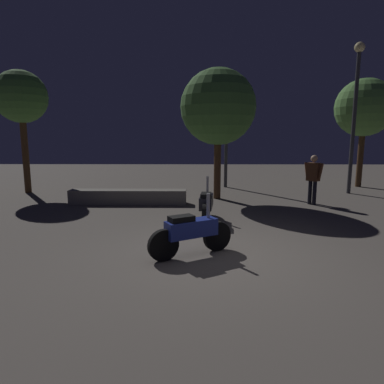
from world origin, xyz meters
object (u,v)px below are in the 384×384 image
at_px(motorcycle_blue_foreground, 191,232).
at_px(streetlamp_far, 227,113).
at_px(person_rider_beside, 313,176).
at_px(streetlamp_near, 356,101).
at_px(motorcycle_black_parked_left, 206,204).

distance_m(motorcycle_blue_foreground, streetlamp_far, 8.83).
bearing_deg(motorcycle_blue_foreground, person_rider_beside, 21.55).
relative_size(person_rider_beside, streetlamp_far, 0.32).
distance_m(person_rider_beside, streetlamp_near, 3.92).
bearing_deg(person_rider_beside, streetlamp_near, 6.48).
bearing_deg(motorcycle_black_parked_left, person_rider_beside, -51.77).
height_order(motorcycle_black_parked_left, streetlamp_far, streetlamp_far).
xyz_separation_m(motorcycle_blue_foreground, streetlamp_near, (5.89, 6.79, 2.98)).
bearing_deg(streetlamp_far, motorcycle_black_parked_left, -99.74).
distance_m(motorcycle_blue_foreground, streetlamp_near, 9.47).
xyz_separation_m(person_rider_beside, streetlamp_far, (-2.41, 3.67, 2.16)).
relative_size(motorcycle_blue_foreground, motorcycle_black_parked_left, 0.90).
bearing_deg(motorcycle_black_parked_left, motorcycle_blue_foreground, 177.82).
bearing_deg(motorcycle_black_parked_left, streetlamp_near, -46.27).
relative_size(motorcycle_black_parked_left, person_rider_beside, 1.06).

